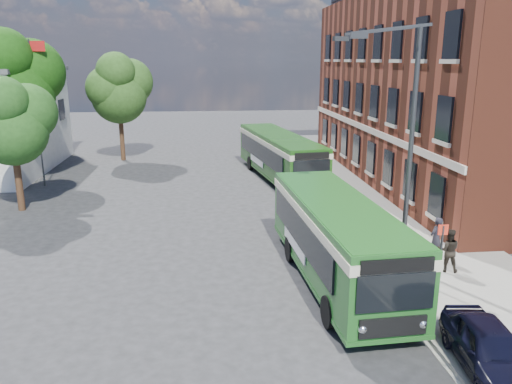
{
  "coord_description": "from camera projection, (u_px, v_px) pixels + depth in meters",
  "views": [
    {
      "loc": [
        -2.19,
        -19.17,
        7.83
      ],
      "look_at": [
        -0.04,
        1.86,
        2.2
      ],
      "focal_mm": 35.0,
      "sensor_mm": 36.0,
      "label": 1
    }
  ],
  "objects": [
    {
      "name": "ground",
      "position": [
        261.0,
        255.0,
        20.66
      ],
      "size": [
        120.0,
        120.0,
        0.0
      ],
      "primitive_type": "plane",
      "color": "#28282A",
      "rests_on": "ground"
    },
    {
      "name": "pavement",
      "position": [
        365.0,
        197.0,
        29.02
      ],
      "size": [
        6.0,
        48.0,
        0.15
      ],
      "primitive_type": "cube",
      "color": "gray",
      "rests_on": "ground"
    },
    {
      "name": "kerb_line",
      "position": [
        314.0,
        200.0,
        28.74
      ],
      "size": [
        0.12,
        48.0,
        0.01
      ],
      "primitive_type": "cube",
      "color": "beige",
      "rests_on": "ground"
    },
    {
      "name": "brick_office",
      "position": [
        458.0,
        73.0,
        31.78
      ],
      "size": [
        12.1,
        26.0,
        14.2
      ],
      "color": "maroon",
      "rests_on": "ground"
    },
    {
      "name": "flagpole",
      "position": [
        37.0,
        108.0,
        30.65
      ],
      "size": [
        0.95,
        0.1,
        9.0
      ],
      "color": "#343639",
      "rests_on": "ground"
    },
    {
      "name": "street_lamp",
      "position": [
        401.0,
        147.0,
        17.98
      ],
      "size": [
        2.96,
        2.38,
        9.0
      ],
      "color": "#343639",
      "rests_on": "ground"
    },
    {
      "name": "bus_stop_sign",
      "position": [
        441.0,
        253.0,
        16.78
      ],
      "size": [
        0.35,
        0.08,
        2.52
      ],
      "color": "#343639",
      "rests_on": "ground"
    },
    {
      "name": "bus_front",
      "position": [
        336.0,
        234.0,
        17.73
      ],
      "size": [
        3.11,
        10.12,
        3.02
      ],
      "color": "#205C20",
      "rests_on": "ground"
    },
    {
      "name": "bus_rear",
      "position": [
        279.0,
        152.0,
        33.29
      ],
      "size": [
        4.38,
        12.47,
        3.02
      ],
      "color": "#1C4D15",
      "rests_on": "ground"
    },
    {
      "name": "parked_car",
      "position": [
        489.0,
        348.0,
        12.58
      ],
      "size": [
        1.91,
        3.86,
        1.26
      ],
      "primitive_type": "imported",
      "rotation": [
        0.0,
        0.0,
        -0.11
      ],
      "color": "black",
      "rests_on": "pavement"
    },
    {
      "name": "pedestrian_a",
      "position": [
        436.0,
        238.0,
        19.62
      ],
      "size": [
        0.75,
        0.68,
        1.72
      ],
      "primitive_type": "imported",
      "rotation": [
        0.0,
        0.0,
        3.69
      ],
      "color": "black",
      "rests_on": "pavement"
    },
    {
      "name": "pedestrian_b",
      "position": [
        448.0,
        250.0,
        18.5
      ],
      "size": [
        0.96,
        0.85,
        1.66
      ],
      "primitive_type": "imported",
      "rotation": [
        0.0,
        0.0,
        2.82
      ],
      "color": "black",
      "rests_on": "pavement"
    },
    {
      "name": "tree_left",
      "position": [
        12.0,
        121.0,
        25.51
      ],
      "size": [
        4.18,
        3.98,
        7.07
      ],
      "color": "#372314",
      "rests_on": "ground"
    },
    {
      "name": "tree_mid",
      "position": [
        13.0,
        80.0,
        30.82
      ],
      "size": [
        5.75,
        5.46,
        9.7
      ],
      "color": "#372314",
      "rests_on": "ground"
    },
    {
      "name": "tree_right",
      "position": [
        119.0,
        88.0,
        38.58
      ],
      "size": [
        4.98,
        4.74,
        8.41
      ],
      "color": "#372314",
      "rests_on": "ground"
    }
  ]
}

